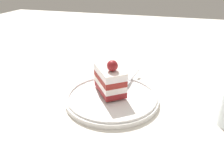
# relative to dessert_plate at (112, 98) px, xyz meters

# --- Properties ---
(ground_plane) EXTENTS (2.40, 2.40, 0.00)m
(ground_plane) POSITION_rel_dessert_plate_xyz_m (-0.01, 0.02, -0.01)
(ground_plane) COLOR silver
(dessert_plate) EXTENTS (0.23, 0.23, 0.02)m
(dessert_plate) POSITION_rel_dessert_plate_xyz_m (0.00, 0.00, 0.00)
(dessert_plate) COLOR white
(dessert_plate) RESTS_ON ground_plane
(cake_slice) EXTENTS (0.11, 0.10, 0.09)m
(cake_slice) POSITION_rel_dessert_plate_xyz_m (-0.02, -0.01, 0.04)
(cake_slice) COLOR maroon
(cake_slice) RESTS_ON dessert_plate
(fork) EXTENTS (0.12, 0.02, 0.00)m
(fork) POSITION_rel_dessert_plate_xyz_m (-0.10, 0.03, 0.01)
(fork) COLOR silver
(fork) RESTS_ON dessert_plate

